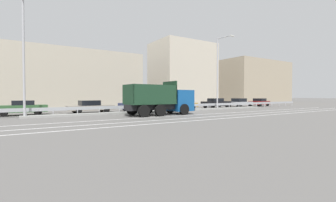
% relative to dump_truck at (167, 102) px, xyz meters
% --- Properties ---
extents(ground_plane, '(320.00, 320.00, 0.00)m').
position_rel_dump_truck_xyz_m(ground_plane, '(2.89, 1.29, -1.23)').
color(ground_plane, '#605E5B').
extents(lane_strip_0, '(54.35, 0.16, 0.01)m').
position_rel_dump_truck_xyz_m(lane_strip_0, '(-0.86, -1.83, -1.23)').
color(lane_strip_0, silver).
rests_on(lane_strip_0, ground_plane).
extents(lane_strip_1, '(54.35, 0.16, 0.01)m').
position_rel_dump_truck_xyz_m(lane_strip_1, '(-0.86, -3.98, -1.23)').
color(lane_strip_1, silver).
rests_on(lane_strip_1, ground_plane).
extents(lane_strip_2, '(54.35, 0.16, 0.01)m').
position_rel_dump_truck_xyz_m(lane_strip_2, '(-0.86, -5.65, -1.23)').
color(lane_strip_2, silver).
rests_on(lane_strip_2, ground_plane).
extents(median_island, '(29.89, 1.10, 0.18)m').
position_rel_dump_truck_xyz_m(median_island, '(2.89, 3.23, -1.14)').
color(median_island, gray).
rests_on(median_island, ground_plane).
extents(median_guardrail, '(54.35, 0.09, 0.78)m').
position_rel_dump_truck_xyz_m(median_guardrail, '(2.89, 4.15, -0.66)').
color(median_guardrail, '#9EA0A5').
rests_on(median_guardrail, ground_plane).
extents(dump_truck, '(6.83, 2.85, 3.23)m').
position_rel_dump_truck_xyz_m(dump_truck, '(0.00, 0.00, 0.00)').
color(dump_truck, '#144C8C').
rests_on(dump_truck, ground_plane).
extents(median_road_sign, '(0.68, 0.16, 2.54)m').
position_rel_dump_truck_xyz_m(median_road_sign, '(2.85, 3.23, 0.08)').
color(median_road_sign, white).
rests_on(median_road_sign, ground_plane).
extents(street_lamp_0, '(0.71, 2.21, 9.68)m').
position_rel_dump_truck_xyz_m(street_lamp_0, '(-11.68, 3.23, 4.10)').
color(street_lamp_0, '#ADADB2').
rests_on(street_lamp_0, ground_plane).
extents(street_lamp_1, '(0.72, 2.48, 9.54)m').
position_rel_dump_truck_xyz_m(street_lamp_1, '(10.07, 3.16, 4.06)').
color(street_lamp_1, '#ADADB2').
rests_on(street_lamp_1, ground_plane).
extents(parked_car_1, '(4.27, 1.94, 1.39)m').
position_rel_dump_truck_xyz_m(parked_car_1, '(-11.93, 6.43, -0.51)').
color(parked_car_1, '#335B33').
rests_on(parked_car_1, ground_plane).
extents(parked_car_2, '(4.81, 2.07, 1.33)m').
position_rel_dump_truck_xyz_m(parked_car_2, '(-5.75, 6.25, -0.55)').
color(parked_car_2, gray).
rests_on(parked_car_2, ground_plane).
extents(parked_car_3, '(4.90, 2.21, 1.44)m').
position_rel_dump_truck_xyz_m(parked_car_3, '(0.10, 6.48, -0.49)').
color(parked_car_3, navy).
rests_on(parked_car_3, ground_plane).
extents(parked_car_4, '(3.86, 1.86, 1.38)m').
position_rel_dump_truck_xyz_m(parked_car_4, '(6.49, 6.21, -0.54)').
color(parked_car_4, '#B27A14').
rests_on(parked_car_4, ground_plane).
extents(parked_car_5, '(4.88, 1.94, 1.43)m').
position_rel_dump_truck_xyz_m(parked_car_5, '(12.47, 6.03, -0.49)').
color(parked_car_5, black).
rests_on(parked_car_5, ground_plane).
extents(parked_car_6, '(4.67, 2.01, 1.39)m').
position_rel_dump_truck_xyz_m(parked_car_6, '(18.00, 6.32, -0.53)').
color(parked_car_6, '#A3A3A8').
rests_on(parked_car_6, ground_plane).
extents(parked_car_7, '(3.94, 2.18, 1.35)m').
position_rel_dump_truck_xyz_m(parked_car_7, '(22.89, 6.09, -0.54)').
color(parked_car_7, maroon).
rests_on(parked_car_7, ground_plane).
extents(background_building_0, '(19.83, 15.29, 8.18)m').
position_rel_dump_truck_xyz_m(background_building_0, '(-6.22, 20.50, 2.86)').
color(background_building_0, '#B7AD99').
rests_on(background_building_0, ground_plane).
extents(background_building_1, '(12.67, 9.21, 13.13)m').
position_rel_dump_truck_xyz_m(background_building_1, '(17.50, 21.42, 5.34)').
color(background_building_1, beige).
rests_on(background_building_1, ground_plane).
extents(background_building_2, '(20.51, 11.25, 11.17)m').
position_rel_dump_truck_xyz_m(background_building_2, '(41.84, 22.00, 4.36)').
color(background_building_2, tan).
rests_on(background_building_2, ground_plane).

